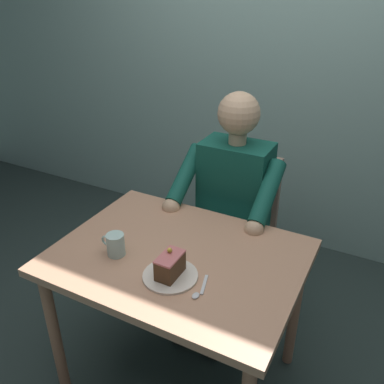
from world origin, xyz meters
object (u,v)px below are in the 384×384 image
object	(u,v)px
coffee_cup	(115,244)
seated_person	(229,210)
chair	(239,224)
cake_slice	(170,265)
dining_table	(178,271)
dessert_spoon	(200,290)

from	to	relation	value
coffee_cup	seated_person	bearing A→B (deg)	-108.81
chair	cake_slice	size ratio (longest dim) A/B	7.14
dining_table	dessert_spoon	distance (m)	0.27
seated_person	coffee_cup	xyz separation A→B (m)	(0.23, 0.67, 0.12)
seated_person	cake_slice	world-z (taller)	seated_person
dining_table	dessert_spoon	xyz separation A→B (m)	(-0.19, 0.16, 0.09)
chair	coffee_cup	bearing A→B (deg)	74.78
chair	dessert_spoon	bearing A→B (deg)	101.94
seated_person	cake_slice	size ratio (longest dim) A/B	10.27
seated_person	cake_slice	distance (m)	0.70
dining_table	chair	xyz separation A→B (m)	(0.00, -0.71, -0.16)
dining_table	chair	world-z (taller)	chair
dining_table	dessert_spoon	bearing A→B (deg)	138.44
dining_table	cake_slice	world-z (taller)	cake_slice
seated_person	dessert_spoon	bearing A→B (deg)	104.65
dessert_spoon	seated_person	bearing A→B (deg)	-75.35
chair	coffee_cup	distance (m)	0.92
dining_table	coffee_cup	xyz separation A→B (m)	(0.23, 0.12, 0.14)
coffee_cup	chair	bearing A→B (deg)	-105.22
dining_table	seated_person	distance (m)	0.55
dining_table	chair	distance (m)	0.73
chair	seated_person	distance (m)	0.24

